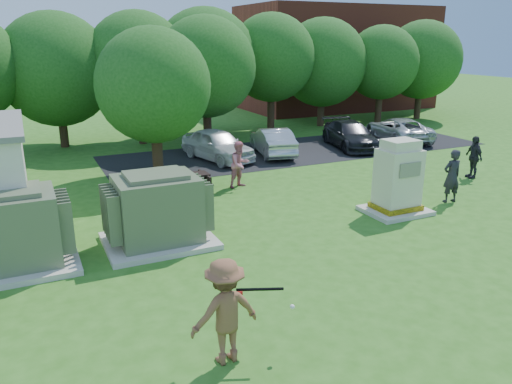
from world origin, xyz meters
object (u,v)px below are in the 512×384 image
car_dark (350,135)px  person_walking_right (474,157)px  transformer_left (11,232)px  batter (225,311)px  transformer_right (158,211)px  car_silver_b (398,129)px  person_by_generator (452,176)px  picnic_table (185,182)px  generator_cabinet (398,181)px  car_silver_a (273,141)px  car_white (217,145)px  person_at_picnic (240,164)px

car_dark → person_walking_right: bearing=-68.1°
transformer_left → batter: bearing=-59.5°
transformer_right → car_silver_b: size_ratio=0.63×
car_dark → person_by_generator: bearing=-90.4°
picnic_table → person_by_generator: (8.25, -4.82, 0.47)m
transformer_left → transformer_right: (3.70, 0.00, 0.00)m
car_dark → car_silver_b: car_dark is taller
picnic_table → person_by_generator: bearing=-30.3°
generator_cabinet → person_by_generator: 2.49m
person_by_generator → car_dark: size_ratio=0.41×
transformer_left → batter: 6.72m
batter → car_silver_a: batter is taller
person_by_generator → car_dark: person_by_generator is taller
generator_cabinet → car_white: size_ratio=0.57×
person_by_generator → car_silver_a: bearing=-70.6°
car_white → person_at_picnic: bearing=-114.0°
picnic_table → transformer_left: bearing=-144.4°
transformer_left → car_dark: (16.23, 8.47, -0.29)m
transformer_left → person_by_generator: bearing=-2.8°
car_silver_b → car_white: bearing=11.0°
person_by_generator → person_at_picnic: size_ratio=1.05×
transformer_left → picnic_table: (5.76, 4.12, -0.49)m
picnic_table → car_dark: size_ratio=0.38×
generator_cabinet → picnic_table: size_ratio=1.38×
person_at_picnic → car_silver_b: size_ratio=0.38×
picnic_table → person_by_generator: 9.56m
batter → transformer_right: bearing=-96.5°
transformer_left → car_silver_a: size_ratio=0.73×
transformer_left → generator_cabinet: bearing=-3.8°
transformer_right → car_silver_a: (8.01, 8.67, -0.29)m
person_by_generator → person_at_picnic: person_by_generator is taller
person_by_generator → car_silver_b: 11.03m
generator_cabinet → car_silver_a: (0.19, 9.43, -0.40)m
transformer_right → car_silver_b: (15.99, 8.76, -0.31)m
person_walking_right → person_at_picnic: bearing=-92.3°
picnic_table → car_white: bearing=56.8°
person_walking_right → batter: bearing=-48.1°
transformer_right → picnic_table: (2.06, 4.12, -0.49)m
batter → person_walking_right: (13.90, 7.13, -0.11)m
generator_cabinet → batter: 9.54m
batter → car_silver_b: size_ratio=0.42×
person_by_generator → car_white: size_ratio=0.44×
generator_cabinet → person_walking_right: 6.17m
transformer_left → batter: (3.42, -5.79, 0.02)m
batter → person_by_generator: 11.76m
transformer_left → person_by_generator: transformer_left is taller
person_at_picnic → car_silver_a: bearing=33.0°
car_dark → transformer_right: bearing=-132.7°
generator_cabinet → picnic_table: generator_cabinet is taller
person_walking_right → car_silver_a: person_walking_right is taller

